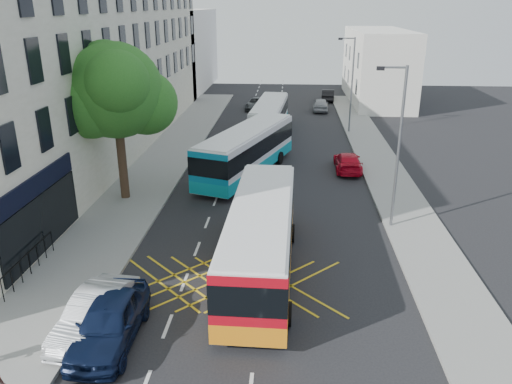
% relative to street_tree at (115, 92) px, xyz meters
% --- Properties ---
extents(pavement_left, '(5.00, 70.00, 0.15)m').
position_rel_street_tree_xyz_m(pavement_left, '(0.01, 0.03, -6.22)').
color(pavement_left, gray).
rests_on(pavement_left, ground).
extents(pavement_right, '(3.00, 70.00, 0.15)m').
position_rel_street_tree_xyz_m(pavement_right, '(16.01, 0.03, -6.22)').
color(pavement_right, gray).
rests_on(pavement_right, ground).
extents(terrace_main, '(8.30, 45.00, 13.50)m').
position_rel_street_tree_xyz_m(terrace_main, '(-5.49, 9.52, 0.46)').
color(terrace_main, beige).
rests_on(terrace_main, ground).
extents(terrace_far, '(8.00, 20.00, 10.00)m').
position_rel_street_tree_xyz_m(terrace_far, '(-5.49, 40.03, -1.29)').
color(terrace_far, silver).
rests_on(terrace_far, ground).
extents(building_right, '(6.00, 18.00, 8.00)m').
position_rel_street_tree_xyz_m(building_right, '(19.51, 33.03, -2.29)').
color(building_right, silver).
rests_on(building_right, ground).
extents(street_tree, '(6.30, 5.70, 8.80)m').
position_rel_street_tree_xyz_m(street_tree, '(0.00, 0.00, 0.00)').
color(street_tree, '#382619').
rests_on(street_tree, pavement_left).
extents(lamp_near, '(1.45, 0.15, 8.00)m').
position_rel_street_tree_xyz_m(lamp_near, '(14.71, -2.97, -1.68)').
color(lamp_near, slate).
rests_on(lamp_near, pavement_right).
extents(lamp_far, '(1.45, 0.15, 8.00)m').
position_rel_street_tree_xyz_m(lamp_far, '(14.71, 17.03, -1.68)').
color(lamp_far, slate).
rests_on(lamp_far, pavement_right).
extents(railings, '(0.08, 5.60, 1.14)m').
position_rel_street_tree_xyz_m(railings, '(-1.19, -9.67, -5.57)').
color(railings, black).
rests_on(railings, pavement_left).
extents(bus_near, '(2.93, 11.07, 3.10)m').
position_rel_street_tree_xyz_m(bus_near, '(8.42, -7.90, -4.66)').
color(bus_near, silver).
rests_on(bus_near, ground).
extents(bus_mid, '(6.00, 11.25, 3.10)m').
position_rel_street_tree_xyz_m(bus_mid, '(6.72, 5.08, -4.66)').
color(bus_mid, silver).
rests_on(bus_mid, ground).
extents(bus_far, '(3.11, 10.31, 2.86)m').
position_rel_street_tree_xyz_m(bus_far, '(7.80, 16.11, -4.79)').
color(bus_far, silver).
rests_on(bus_far, ground).
extents(parked_car_blue, '(1.89, 4.64, 1.58)m').
position_rel_street_tree_xyz_m(parked_car_blue, '(3.61, -12.90, -5.50)').
color(parked_car_blue, '#0D1836').
rests_on(parked_car_blue, ground).
extents(parked_car_silver, '(2.01, 4.53, 1.44)m').
position_rel_street_tree_xyz_m(parked_car_silver, '(2.91, -12.37, -5.57)').
color(parked_car_silver, '#B8BCC1').
rests_on(parked_car_silver, ground).
extents(red_hatchback, '(1.79, 4.29, 1.24)m').
position_rel_street_tree_xyz_m(red_hatchback, '(13.57, 6.34, -5.67)').
color(red_hatchback, red).
rests_on(red_hatchback, ground).
extents(distant_car_grey, '(2.56, 4.59, 1.21)m').
position_rel_street_tree_xyz_m(distant_car_grey, '(5.96, 26.96, -5.69)').
color(distant_car_grey, '#414549').
rests_on(distant_car_grey, ground).
extents(distant_car_silver, '(1.81, 4.08, 1.37)m').
position_rel_street_tree_xyz_m(distant_car_silver, '(12.81, 26.50, -5.61)').
color(distant_car_silver, '#9B9DA2').
rests_on(distant_car_silver, ground).
extents(distant_car_dark, '(1.72, 4.11, 1.32)m').
position_rel_street_tree_xyz_m(distant_car_dark, '(14.01, 32.57, -5.63)').
color(distant_car_dark, black).
rests_on(distant_car_dark, ground).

